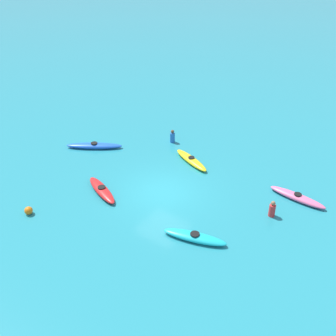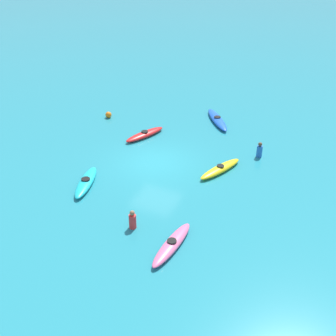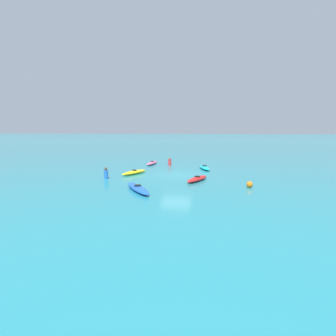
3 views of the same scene
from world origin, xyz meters
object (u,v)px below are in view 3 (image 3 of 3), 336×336
kayak_pink (152,163)px  kayak_cyan (204,168)px  kayak_blue (138,188)px  buoy_orange (250,184)px  kayak_yellow (134,172)px  kayak_red (197,179)px  person_by_kayaks (170,162)px  person_near_shore (106,174)px

kayak_pink → kayak_cyan: size_ratio=1.02×
kayak_blue → buoy_orange: bearing=108.6°
buoy_orange → kayak_yellow: bearing=-112.4°
kayak_pink → kayak_blue: 12.86m
kayak_pink → buoy_orange: buoy_orange is taller
kayak_red → person_by_kayaks: size_ratio=3.33×
kayak_red → person_by_kayaks: bearing=-156.6°
person_near_shore → person_by_kayaks: 9.23m
kayak_yellow → kayak_blue: bearing=19.9°
kayak_red → kayak_cyan: bearing=178.0°
buoy_orange → person_near_shore: size_ratio=0.47×
kayak_cyan → buoy_orange: (7.74, 3.32, 0.04)m
kayak_yellow → buoy_orange: buoy_orange is taller
kayak_pink → buoy_orange: 13.81m
kayak_blue → buoy_orange: buoy_orange is taller
kayak_pink → kayak_blue: size_ratio=0.94×
kayak_pink → kayak_red: same height
buoy_orange → kayak_pink: bearing=-138.5°
kayak_red → person_near_shore: size_ratio=3.33×
kayak_cyan → kayak_red: (6.12, -0.21, -0.00)m
kayak_yellow → person_near_shore: person_near_shore is taller
kayak_cyan → person_by_kayaks: bearing=-119.0°
person_near_shore → person_by_kayaks: (-8.57, 3.43, 0.00)m
kayak_cyan → kayak_blue: size_ratio=0.93×
kayak_yellow → kayak_red: bearing=69.0°
kayak_blue → person_by_kayaks: person_by_kayaks is taller
kayak_blue → person_by_kayaks: size_ratio=3.76×
kayak_red → kayak_yellow: bearing=-111.0°
kayak_pink → kayak_cyan: same height
kayak_cyan → person_by_kayaks: size_ratio=3.48×
kayak_red → person_near_shore: person_near_shore is taller
kayak_red → person_near_shore: 6.99m
kayak_cyan → person_near_shore: size_ratio=3.48×
kayak_yellow → kayak_cyan: bearing=125.0°
person_by_kayaks → kayak_yellow: bearing=-17.8°
kayak_blue → kayak_yellow: bearing=-160.1°
kayak_pink → buoy_orange: (10.35, 9.15, 0.04)m
kayak_pink → person_near_shore: (9.09, -1.36, 0.22)m
kayak_red → kayak_blue: bearing=-40.4°
kayak_cyan → person_by_kayaks: 4.31m
kayak_yellow → person_by_kayaks: size_ratio=3.42×
buoy_orange → kayak_cyan: bearing=-156.8°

